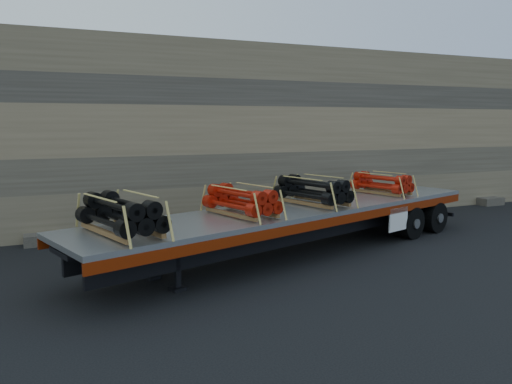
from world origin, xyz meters
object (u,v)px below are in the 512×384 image
(bundle_front, at_px, (121,215))
(bundle_rear, at_px, (382,184))
(trailer, at_px, (297,230))
(bundle_midfront, at_px, (241,201))
(bundle_midrear, at_px, (313,191))

(bundle_front, relative_size, bundle_rear, 1.19)
(trailer, relative_size, bundle_midfront, 6.56)
(bundle_midfront, height_order, bundle_midrear, bundle_midrear)
(trailer, bearing_deg, bundle_rear, 0.00)
(trailer, distance_m, bundle_midrear, 1.31)
(trailer, bearing_deg, bundle_midrear, 0.00)
(bundle_midrear, bearing_deg, trailer, -180.00)
(bundle_front, bearing_deg, bundle_midrear, 0.00)
(bundle_midfront, bearing_deg, bundle_rear, 0.00)
(trailer, height_order, bundle_midfront, bundle_midfront)
(trailer, xyz_separation_m, bundle_front, (-5.48, -1.68, 1.15))
(bundle_front, height_order, bundle_midfront, bundle_front)
(bundle_midfront, bearing_deg, bundle_midrear, 0.00)
(trailer, relative_size, bundle_midrear, 6.16)
(trailer, bearing_deg, bundle_midfront, 180.00)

